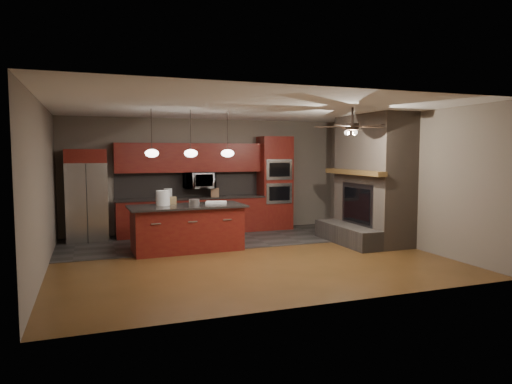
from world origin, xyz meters
name	(u,v)px	position (x,y,z in m)	size (l,w,h in m)	color
ground	(246,256)	(0.00, 0.00, 0.00)	(7.00, 7.00, 0.00)	brown
ceiling	(246,108)	(0.00, 0.00, 2.80)	(7.00, 6.00, 0.02)	white
back_wall	(207,176)	(0.00, 3.00, 1.40)	(7.00, 0.02, 2.80)	#6B6256
right_wall	(400,179)	(3.50, 0.00, 1.40)	(0.02, 6.00, 2.80)	#6B6256
left_wall	(43,188)	(-3.50, 0.00, 1.40)	(0.02, 6.00, 2.80)	#6B6256
slate_tile_patch	(221,239)	(0.00, 1.80, 0.01)	(7.00, 2.40, 0.01)	#302E2C
fireplace_column	(371,183)	(3.04, 0.40, 1.30)	(1.30, 2.10, 2.80)	brown
back_cabinetry	(191,197)	(-0.48, 2.74, 0.89)	(3.59, 0.64, 2.20)	maroon
oven_tower	(275,183)	(1.70, 2.69, 1.19)	(0.80, 0.63, 2.38)	maroon
microwave	(199,180)	(-0.27, 2.75, 1.30)	(0.73, 0.41, 0.50)	silver
refrigerator	(87,195)	(-2.85, 2.62, 1.02)	(0.87, 0.75, 2.05)	silver
kitchen_island	(187,228)	(-0.95, 0.88, 0.46)	(2.33, 1.12, 0.92)	maroon
white_bucket	(163,198)	(-1.41, 1.01, 1.07)	(0.28, 0.28, 0.30)	white
paint_can	(194,203)	(-0.85, 0.68, 0.99)	(0.21, 0.21, 0.14)	#A5A5AA
paint_tray	(216,202)	(-0.32, 0.98, 0.94)	(0.43, 0.30, 0.04)	white
cardboard_box	(171,201)	(-1.23, 1.20, 0.99)	(0.23, 0.17, 0.15)	olive
counter_bucket	(168,193)	(-1.04, 2.70, 1.01)	(0.20, 0.20, 0.23)	white
counter_box	(215,192)	(0.09, 2.65, 1.01)	(0.19, 0.15, 0.21)	#8B6448
pendant_left	(152,153)	(-1.65, 0.70, 1.96)	(0.26, 0.26, 0.92)	black
pendant_center	(191,153)	(-0.90, 0.70, 1.96)	(0.26, 0.26, 0.92)	black
pendant_right	(228,153)	(-0.15, 0.70, 1.96)	(0.26, 0.26, 0.92)	black
ceiling_fan	(352,126)	(1.80, -0.80, 2.46)	(1.27, 1.33, 0.41)	black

